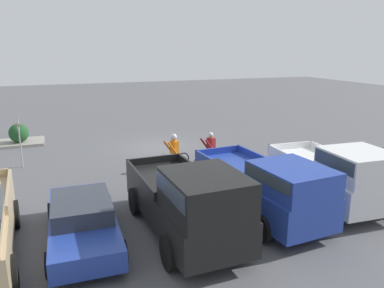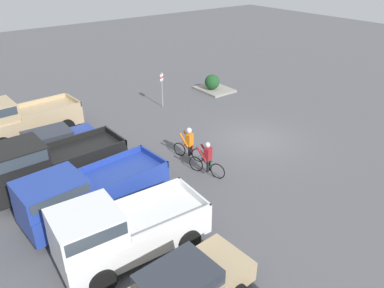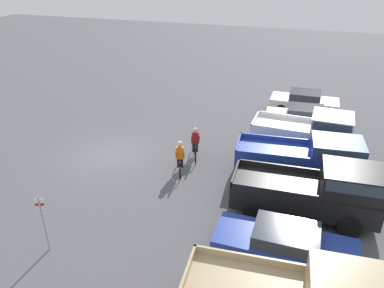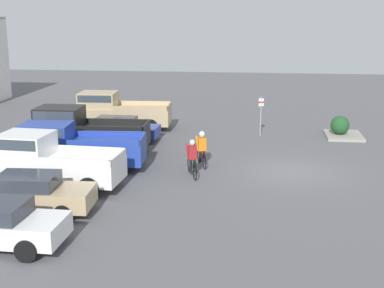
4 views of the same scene
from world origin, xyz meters
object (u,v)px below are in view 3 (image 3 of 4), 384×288
Objects in this scene: sedan_2 at (285,244)px; cyclist_1 at (195,142)px; pickup_truck_0 at (310,132)px; cyclist_0 at (180,156)px; pickup_truck_1 at (307,158)px; pickup_truck_2 at (319,191)px; fire_lane_sign at (43,218)px; sedan_0 at (304,102)px; sedan_1 at (305,118)px.

sedan_2 is 2.66× the size of cyclist_1.
pickup_truck_0 is 2.95× the size of cyclist_0.
pickup_truck_0 reaches higher than pickup_truck_1.
cyclist_1 is at bearing -118.54° from pickup_truck_2.
fire_lane_sign is (4.85, -8.98, 0.18)m from pickup_truck_2.
sedan_2 is 2.10× the size of fire_lane_sign.
cyclist_0 is at bearing 157.13° from fire_lane_sign.
pickup_truck_0 is at bearing -174.89° from pickup_truck_2.
pickup_truck_1 is at bearing -169.60° from pickup_truck_2.
pickup_truck_1 is at bearing 3.00° from sedan_0.
sedan_2 is at bearing 104.23° from fire_lane_sign.
pickup_truck_1 is 2.87m from pickup_truck_2.
pickup_truck_0 is at bearing 112.44° from cyclist_1.
sedan_0 is at bearing -175.11° from pickup_truck_2.
sedan_0 is 2.53× the size of cyclist_0.
cyclist_1 is at bearing -67.56° from pickup_truck_0.
pickup_truck_0 is (5.63, 0.46, 0.43)m from sedan_0.
cyclist_0 is at bearing -38.91° from sedan_1.
pickup_truck_2 reaches higher than sedan_2.
cyclist_0 reaches higher than sedan_1.
pickup_truck_2 reaches higher than fire_lane_sign.
fire_lane_sign reaches higher than cyclist_1.
cyclist_1 is at bearing 171.73° from cyclist_0.
cyclist_0 is at bearing -28.98° from sedan_0.
fire_lane_sign is at bearing -31.78° from sedan_1.
pickup_truck_2 reaches higher than cyclist_0.
sedan_1 is at bearing 134.30° from cyclist_1.
fire_lane_sign is at bearing -20.03° from cyclist_1.
sedan_2 is at bearing 39.60° from cyclist_1.
pickup_truck_2 is at bearing 4.89° from sedan_0.
pickup_truck_1 is 5.88m from cyclist_0.
cyclist_0 is 0.94× the size of cyclist_1.
sedan_1 is 11.20m from sedan_2.
fire_lane_sign is at bearing -61.65° from pickup_truck_2.
pickup_truck_2 is 3.10× the size of cyclist_1.
pickup_truck_1 is 3.13× the size of cyclist_1.
pickup_truck_1 is at bearing 132.14° from fire_lane_sign.
sedan_2 is at bearing -4.72° from pickup_truck_1.
sedan_0 is 9.39m from cyclist_1.
pickup_truck_1 reaches higher than sedan_1.
cyclist_1 is at bearing 159.97° from fire_lane_sign.
cyclist_0 is (6.79, -5.48, 0.13)m from sedan_1.
cyclist_0 is at bearing -78.03° from pickup_truck_1.
pickup_truck_2 is 3.30× the size of cyclist_0.
pickup_truck_0 reaches higher than cyclist_1.
sedan_0 is at bearing 179.89° from sedan_2.
cyclist_0 is at bearing -104.29° from pickup_truck_2.
pickup_truck_1 is at bearing 85.23° from cyclist_1.
pickup_truck_0 is 8.40m from sedan_2.
pickup_truck_2 is at bearing 160.79° from sedan_2.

